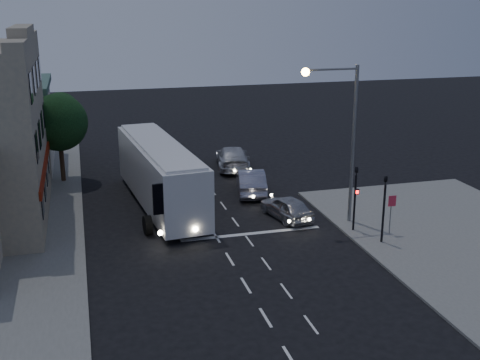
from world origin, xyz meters
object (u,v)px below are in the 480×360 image
object	(u,v)px
traffic_signal_side	(384,201)
traffic_signal_main	(355,191)
car_sedan_a	(251,181)
regulatory_sign	(391,208)
car_sedan_b	(232,157)
streetlight	(343,127)
street_tree	(58,120)
tour_bus	(160,172)
car_suv	(287,207)

from	to	relation	value
traffic_signal_side	traffic_signal_main	bearing A→B (deg)	109.49
car_sedan_a	regulatory_sign	world-z (taller)	regulatory_sign
car_sedan_b	traffic_signal_side	world-z (taller)	traffic_signal_side
car_sedan_b	traffic_signal_side	distance (m)	17.16
traffic_signal_main	streetlight	size ratio (longest dim) A/B	0.46
traffic_signal_main	street_tree	xyz separation A→B (m)	(-15.81, 14.25, 2.08)
traffic_signal_main	traffic_signal_side	xyz separation A→B (m)	(0.70, -1.98, 0.00)
tour_bus	car_suv	world-z (taller)	tour_bus
car_suv	car_sedan_a	size ratio (longest dim) A/B	0.81
traffic_signal_main	traffic_signal_side	world-z (taller)	same
car_sedan_a	traffic_signal_side	distance (m)	11.24
traffic_signal_main	streetlight	bearing A→B (deg)	100.20
regulatory_sign	car_suv	bearing A→B (deg)	138.78
tour_bus	car_sedan_b	bearing A→B (deg)	42.80
car_sedan_b	regulatory_sign	xyz separation A→B (m)	(4.94, -15.66, 0.76)
tour_bus	car_suv	size ratio (longest dim) A/B	3.28
traffic_signal_side	streetlight	xyz separation A→B (m)	(-0.96, 3.40, 3.31)
car_suv	regulatory_sign	xyz separation A→B (m)	(4.61, -4.04, 0.90)
car_suv	streetlight	distance (m)	5.91
car_sedan_a	car_sedan_b	size ratio (longest dim) A/B	0.87
traffic_signal_main	regulatory_sign	world-z (taller)	traffic_signal_main
regulatory_sign	street_tree	size ratio (longest dim) A/B	0.35
streetlight	car_sedan_a	bearing A→B (deg)	116.05
car_sedan_a	car_sedan_b	distance (m)	6.37
car_sedan_b	car_suv	bearing A→B (deg)	101.28
tour_bus	traffic_signal_main	bearing A→B (deg)	-42.12
regulatory_sign	car_sedan_a	bearing A→B (deg)	119.73
car_sedan_a	traffic_signal_side	xyz separation A→B (m)	(4.31, -10.26, 1.59)
car_sedan_a	traffic_signal_side	bearing A→B (deg)	124.10
traffic_signal_main	street_tree	distance (m)	21.38
regulatory_sign	street_tree	xyz separation A→B (m)	(-17.51, 15.26, 2.90)
car_suv	car_sedan_b	size ratio (longest dim) A/B	0.71
car_sedan_b	street_tree	size ratio (longest dim) A/B	0.93
regulatory_sign	car_sedan_b	bearing A→B (deg)	107.52
car_sedan_b	traffic_signal_side	size ratio (longest dim) A/B	1.41
car_sedan_b	traffic_signal_main	size ratio (longest dim) A/B	1.41
tour_bus	streetlight	xyz separation A→B (m)	(9.54, -5.80, 3.54)
tour_bus	streetlight	world-z (taller)	streetlight
traffic_signal_main	tour_bus	bearing A→B (deg)	143.61
tour_bus	car_sedan_b	distance (m)	9.99
car_sedan_a	traffic_signal_main	distance (m)	9.17
car_sedan_b	streetlight	bearing A→B (deg)	112.36
regulatory_sign	traffic_signal_main	bearing A→B (deg)	149.16
streetlight	street_tree	size ratio (longest dim) A/B	1.45
car_sedan_b	traffic_signal_side	bearing A→B (deg)	112.97
street_tree	car_sedan_a	bearing A→B (deg)	-26.06
tour_bus	traffic_signal_side	distance (m)	13.96
car_suv	car_sedan_b	xyz separation A→B (m)	(-0.33, 11.62, 0.14)
traffic_signal_side	streetlight	size ratio (longest dim) A/B	0.46
car_sedan_a	car_sedan_b	world-z (taller)	car_sedan_b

